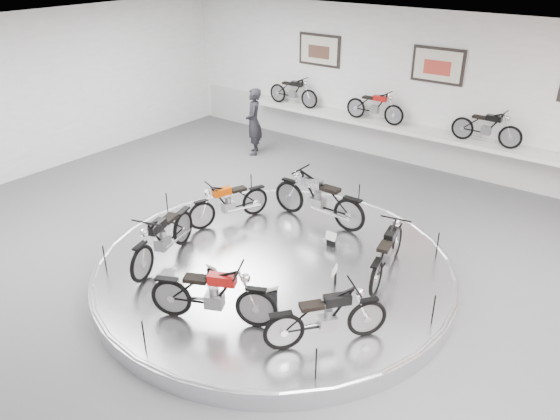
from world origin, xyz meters
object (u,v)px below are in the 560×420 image
Objects in this scene: bike_a at (387,252)px; bike_d at (163,237)px; bike_c at (229,202)px; bike_e at (213,294)px; display_platform at (275,269)px; shelf at (425,134)px; bike_f at (327,316)px; visitor at (254,122)px; bike_b at (319,198)px.

bike_a is 3.91m from bike_d.
bike_c is 3.26m from bike_e.
display_platform is 2.01m from bike_e.
bike_a is (1.78, 0.82, 0.61)m from display_platform.
bike_f is (1.90, -7.68, -0.24)m from shelf.
visitor is at bearing 99.57° from bike_e.
visitor reaches higher than bike_b.
shelf is 6.08× the size of bike_b.
bike_b is 3.76m from bike_f.
bike_b is (-2.04, 0.98, 0.07)m from bike_a.
bike_f is 8.65m from visitor.
bike_f is (3.51, -0.14, -0.04)m from bike_d.
bike_a is 0.87× the size of bike_b.
bike_f is (3.60, -1.98, 0.01)m from bike_c.
bike_c is 4.11m from bike_f.
bike_c is at bearing 80.59° from bike_a.
display_platform is at bearing 88.32° from bike_c.
bike_b is 3.72m from bike_e.
display_platform is 1.93m from bike_c.
bike_b is 0.97× the size of visitor.
bike_b is (-0.26, 1.80, 0.68)m from display_platform.
bike_f is (1.90, -1.28, 0.61)m from display_platform.
bike_a is 1.01× the size of bike_f.
bike_b is 5.01m from visitor.
bike_c is 4.80m from visitor.
bike_c is at bearing -106.60° from shelf.
bike_d is at bearing 133.23° from bike_e.
bike_b is 1.07× the size of bike_d.
bike_a is at bearing 104.05° from bike_d.
bike_d is 1.02× the size of bike_e.
visitor reaches higher than bike_f.
bike_b reaches higher than bike_d.
bike_a is 1.03× the size of bike_c.
bike_a is 0.93× the size of bike_d.
bike_f is at bearing 172.09° from bike_a.
display_platform is 4.11× the size of bike_f.
display_platform is 1.94m from bike_b.
bike_d is at bearing 126.42° from bike_f.
bike_d is at bearing 108.76° from bike_a.
display_platform is at bearing 103.28° from bike_a.
bike_a is 7.25m from visitor.
visitor is at bearing -171.03° from bike_d.
bike_a is 3.08m from bike_e.
bike_c is 0.98× the size of bike_f.
bike_f is (0.13, -2.10, -0.01)m from bike_a.
shelf is 5.87m from bike_a.
visitor reaches higher than shelf.
shelf is 7.20× the size of bike_c.
shelf is 8.29m from bike_e.
bike_d is at bearing -102.00° from shelf.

